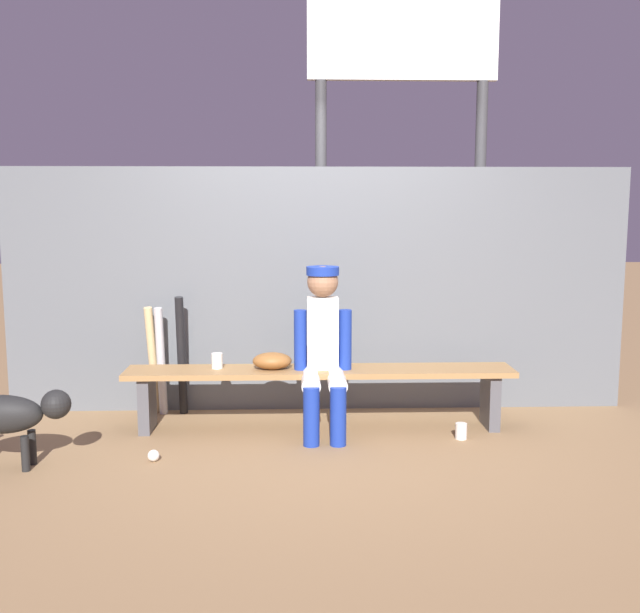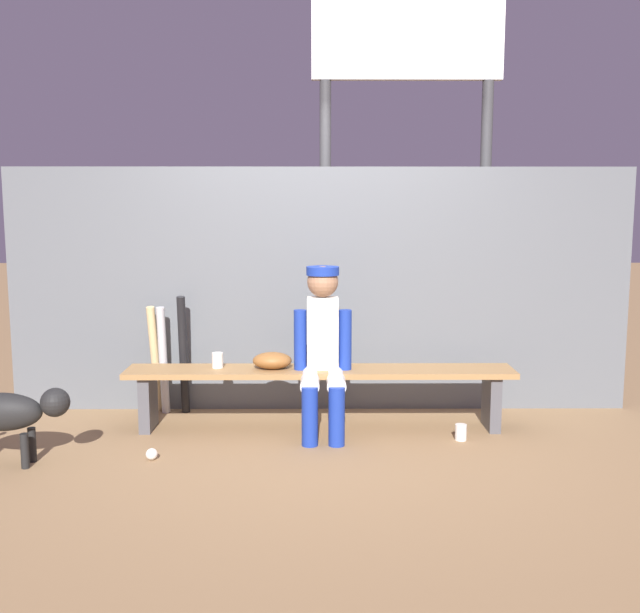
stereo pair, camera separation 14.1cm
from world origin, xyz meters
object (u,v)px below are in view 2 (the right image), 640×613
(cup_on_ground, at_px, (461,432))
(scoreboard, at_px, (414,98))
(dugout_bench, at_px, (320,381))
(bat_aluminum_black, at_px, (183,355))
(bat_aluminum_silver, at_px, (163,361))
(dog, at_px, (10,413))
(baseball_glove, at_px, (272,361))
(baseball, at_px, (152,454))
(bat_wood_natural, at_px, (155,359))
(cup_on_bench, at_px, (218,360))
(player_seated, at_px, (323,345))

(cup_on_ground, relative_size, scoreboard, 0.03)
(scoreboard, bearing_deg, dugout_bench, -120.14)
(bat_aluminum_black, distance_m, bat_aluminum_silver, 0.16)
(dog, bearing_deg, cup_on_ground, 9.22)
(baseball_glove, xyz_separation_m, cup_on_ground, (1.31, -0.27, -0.45))
(baseball, height_order, cup_on_ground, cup_on_ground)
(dog, bearing_deg, bat_aluminum_black, 51.88)
(dugout_bench, xyz_separation_m, dog, (-1.92, -0.74, -0.02))
(baseball_glove, xyz_separation_m, baseball, (-0.73, -0.65, -0.47))
(bat_aluminum_silver, xyz_separation_m, bat_wood_natural, (-0.07, 0.04, 0.00))
(bat_aluminum_black, relative_size, cup_on_ground, 8.41)
(scoreboard, distance_m, dog, 4.12)
(bat_wood_natural, relative_size, cup_on_bench, 7.67)
(bat_wood_natural, distance_m, dog, 1.33)
(bat_wood_natural, xyz_separation_m, cup_on_bench, (0.53, -0.39, 0.08))
(dugout_bench, distance_m, bat_wood_natural, 1.34)
(player_seated, height_order, bat_aluminum_silver, player_seated)
(bat_aluminum_silver, relative_size, cup_on_ground, 7.64)
(bat_aluminum_black, relative_size, scoreboard, 0.25)
(baseball_glove, bearing_deg, dog, -154.90)
(dugout_bench, height_order, bat_aluminum_silver, bat_aluminum_silver)
(player_seated, bearing_deg, baseball_glove, 163.38)
(dog, bearing_deg, scoreboard, 38.18)
(baseball_glove, height_order, baseball, baseball_glove)
(dugout_bench, relative_size, baseball_glove, 9.91)
(bat_aluminum_black, bearing_deg, bat_wood_natural, 168.85)
(bat_wood_natural, relative_size, cup_on_ground, 7.67)
(baseball, bearing_deg, dog, -174.15)
(bat_wood_natural, height_order, cup_on_bench, bat_wood_natural)
(cup_on_bench, bearing_deg, baseball, -116.02)
(bat_aluminum_black, relative_size, bat_wood_natural, 1.10)
(cup_on_bench, bearing_deg, dugout_bench, -2.86)
(cup_on_ground, xyz_separation_m, scoreboard, (-0.14, 1.69, 2.47))
(bat_aluminum_black, bearing_deg, dugout_bench, -19.88)
(dugout_bench, relative_size, baseball, 37.51)
(baseball, bearing_deg, dugout_bench, 31.31)
(baseball, distance_m, cup_on_bench, 0.90)
(cup_on_bench, relative_size, dog, 0.13)
(bat_wood_natural, bearing_deg, bat_aluminum_black, -11.15)
(baseball_glove, xyz_separation_m, scoreboard, (1.17, 1.42, 2.02))
(bat_aluminum_black, distance_m, cup_on_bench, 0.46)
(dugout_bench, bearing_deg, player_seated, -79.87)
(player_seated, bearing_deg, bat_aluminum_black, 155.48)
(dugout_bench, distance_m, player_seated, 0.30)
(player_seated, height_order, dog, player_seated)
(baseball_glove, height_order, bat_wood_natural, bat_wood_natural)
(cup_on_ground, bearing_deg, bat_aluminum_silver, 163.31)
(bat_wood_natural, xyz_separation_m, dog, (-0.65, -1.16, -0.09))
(baseball, relative_size, dog, 0.09)
(cup_on_bench, xyz_separation_m, dog, (-1.18, -0.78, -0.16))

